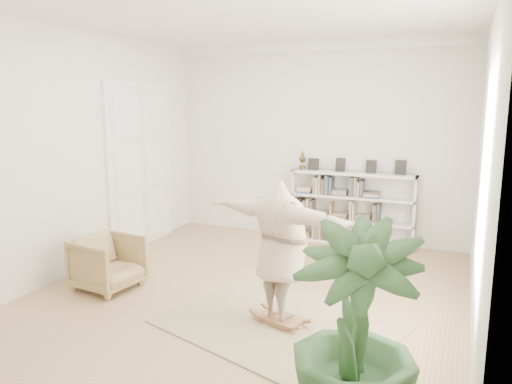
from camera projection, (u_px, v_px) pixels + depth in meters
floor at (252, 291)px, 6.82m from camera, size 6.00×6.00×0.00m
room_shell at (317, 46)px, 8.83m from camera, size 6.00×6.00×6.00m
doors at (140, 167)px, 8.77m from camera, size 0.09×1.78×2.92m
bookshelf at (352, 209)px, 8.97m from camera, size 2.20×0.35×1.64m
armchair at (108, 263)px, 6.86m from camera, size 0.89×0.87×0.73m
rug at (280, 323)px, 5.81m from camera, size 3.00×2.67×0.02m
rocker_board at (280, 319)px, 5.80m from camera, size 0.58×0.45×0.11m
person at (281, 247)px, 5.64m from camera, size 2.05×1.12×1.61m
houseplant at (354, 336)px, 3.70m from camera, size 1.04×1.04×1.71m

